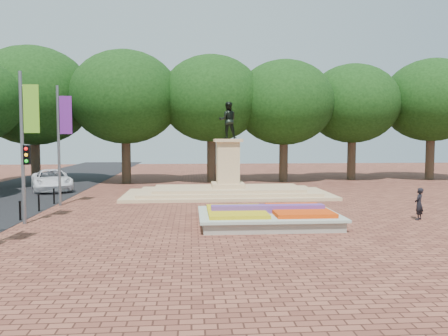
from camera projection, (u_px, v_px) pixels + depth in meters
name	position (u px, v px, depth m)	size (l,w,h in m)	color
ground	(241.00, 217.00, 21.95)	(90.00, 90.00, 0.00)	brown
flower_bed	(268.00, 216.00, 20.01)	(6.30, 4.30, 0.91)	gray
monument	(228.00, 183.00, 29.85)	(14.00, 6.00, 6.40)	tan
tree_row_back	(244.00, 108.00, 39.57)	(44.80, 8.80, 10.43)	#3D2F21
banner_poles	(22.00, 140.00, 19.63)	(0.88, 11.17, 7.00)	slate
bollard_row	(9.00, 215.00, 19.62)	(0.12, 13.12, 0.98)	black
van	(52.00, 180.00, 32.80)	(2.64, 5.73, 1.59)	white
pedestrian	(419.00, 204.00, 21.11)	(0.57, 0.37, 1.56)	black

